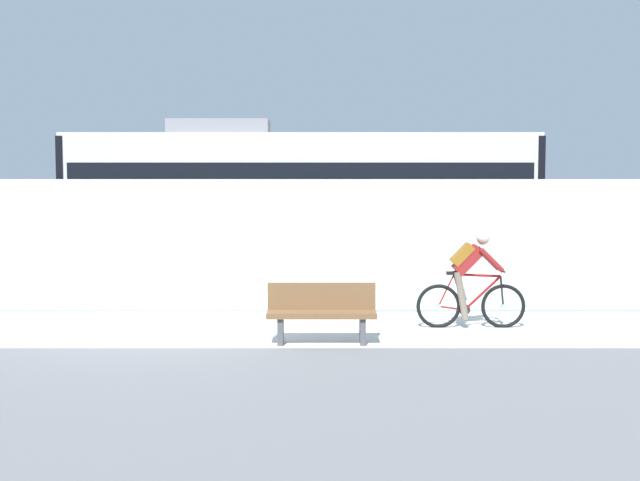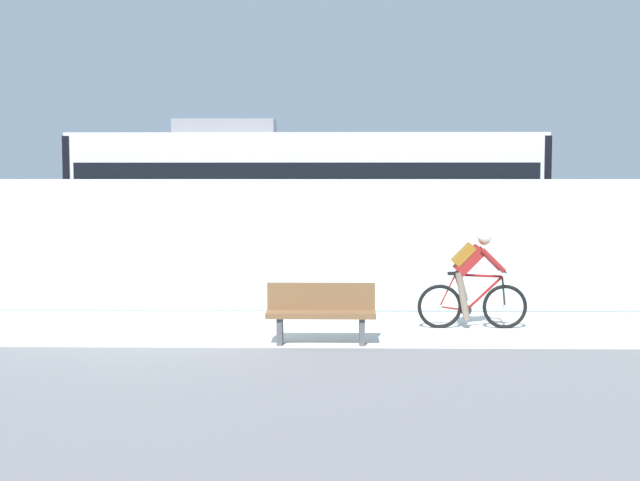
{
  "view_description": "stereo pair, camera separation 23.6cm",
  "coord_description": "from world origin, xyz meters",
  "views": [
    {
      "loc": [
        2.54,
        -13.63,
        2.47
      ],
      "look_at": [
        2.48,
        2.35,
        1.25
      ],
      "focal_mm": 47.66,
      "sensor_mm": 36.0,
      "label": 1
    },
    {
      "loc": [
        2.77,
        -13.62,
        2.47
      ],
      "look_at": [
        2.48,
        2.35,
        1.25
      ],
      "focal_mm": 47.66,
      "sensor_mm": 36.0,
      "label": 2
    }
  ],
  "objects": [
    {
      "name": "ground_plane",
      "position": [
        0.0,
        0.0,
        0.0
      ],
      "size": [
        200.0,
        200.0,
        0.0
      ],
      "primitive_type": "plane",
      "color": "slate"
    },
    {
      "name": "bike_path_deck",
      "position": [
        0.0,
        0.0,
        0.01
      ],
      "size": [
        32.0,
        3.2,
        0.01
      ],
      "primitive_type": "cube",
      "color": "silver",
      "rests_on": "ground"
    },
    {
      "name": "glass_parapet",
      "position": [
        0.0,
        1.85,
        0.55
      ],
      "size": [
        32.0,
        0.05,
        1.1
      ],
      "primitive_type": "cube",
      "color": "silver",
      "rests_on": "ground"
    },
    {
      "name": "concrete_barrier_wall",
      "position": [
        0.0,
        3.65,
        1.2
      ],
      "size": [
        32.0,
        0.36,
        2.4
      ],
      "primitive_type": "cube",
      "color": "silver",
      "rests_on": "ground"
    },
    {
      "name": "tram_rail_near",
      "position": [
        0.0,
        6.13,
        0.0
      ],
      "size": [
        32.0,
        0.08,
        0.01
      ],
      "primitive_type": "cube",
      "color": "#595654",
      "rests_on": "ground"
    },
    {
      "name": "tram_rail_far",
      "position": [
        0.0,
        7.57,
        0.0
      ],
      "size": [
        32.0,
        0.08,
        0.01
      ],
      "primitive_type": "cube",
      "color": "#595654",
      "rests_on": "ground"
    },
    {
      "name": "tram",
      "position": [
        2.08,
        6.85,
        1.89
      ],
      "size": [
        11.06,
        2.54,
        3.81
      ],
      "color": "silver",
      "rests_on": "ground"
    },
    {
      "name": "cyclist_on_bike",
      "position": [
        4.98,
        -0.0,
        0.8
      ],
      "size": [
        1.77,
        0.58,
        1.61
      ],
      "color": "black",
      "rests_on": "ground"
    },
    {
      "name": "bench",
      "position": [
        2.56,
        -1.29,
        0.48
      ],
      "size": [
        1.6,
        0.45,
        0.89
      ],
      "color": "brown",
      "rests_on": "ground"
    }
  ]
}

